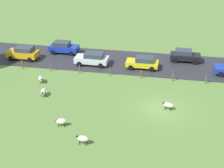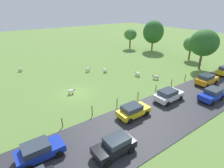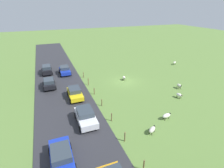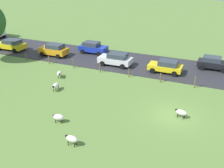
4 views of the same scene
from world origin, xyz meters
name	(u,v)px [view 2 (image 2 of 4)]	position (x,y,z in m)	size (l,w,h in m)	color
ground_plane	(76,93)	(0.00, 0.00, 0.00)	(160.00, 160.00, 0.00)	olive
road_strip	(123,133)	(11.10, 0.00, 0.03)	(8.00, 80.00, 0.06)	#2D2D33
sheep_0	(105,70)	(-4.83, 8.47, 0.49)	(0.67, 1.07, 0.74)	white
sheep_1	(88,69)	(-7.05, 5.88, 0.54)	(0.53, 1.08, 0.79)	silver
sheep_2	(71,91)	(-0.10, -0.66, 0.49)	(0.69, 1.12, 0.73)	silver
sheep_3	(20,69)	(-14.86, -4.76, 0.47)	(1.15, 0.90, 0.70)	beige
sheep_4	(138,73)	(0.24, 12.15, 0.50)	(1.29, 0.66, 0.75)	white
sheep_5	(156,77)	(3.25, 13.68, 0.47)	(1.21, 1.02, 0.73)	beige
tree_0	(153,32)	(-12.17, 29.20, 5.06)	(5.58, 5.58, 8.12)	brown
tree_1	(191,44)	(-0.62, 29.46, 3.64)	(3.47, 3.47, 5.34)	brown
tree_2	(130,35)	(-17.87, 25.91, 3.97)	(3.64, 3.64, 5.55)	brown
tree_5	(204,43)	(4.43, 25.24, 5.20)	(5.34, 5.34, 7.74)	brown
fence_post_0	(62,122)	(6.50, -4.56, 0.54)	(0.12, 0.12, 1.08)	brown
fence_post_1	(92,111)	(6.50, -0.90, 0.64)	(0.12, 0.12, 1.28)	brown
fence_post_2	(117,102)	(6.50, 2.76, 0.53)	(0.12, 0.12, 1.05)	brown
fence_post_3	(138,95)	(6.50, 6.42, 0.50)	(0.12, 0.12, 1.01)	brown
fence_post_4	(156,88)	(6.50, 10.08, 0.53)	(0.12, 0.12, 1.06)	brown
fence_post_5	(172,82)	(6.50, 13.74, 0.55)	(0.12, 0.12, 1.10)	brown
fence_post_6	(185,77)	(6.50, 17.40, 0.55)	(0.12, 0.12, 1.11)	brown
fence_post_7	(197,73)	(6.50, 21.06, 0.51)	(0.12, 0.12, 1.03)	brown
car_1	(212,94)	(12.70, 14.18, 0.89)	(2.04, 3.95, 1.61)	#1933B2
car_4	(168,95)	(9.39, 9.24, 0.88)	(2.16, 4.19, 1.58)	silver
car_5	(115,145)	(12.77, -2.22, 0.87)	(1.97, 3.82, 1.56)	black
car_6	(39,150)	(9.52, -7.72, 0.85)	(2.08, 3.88, 1.51)	#1933B2
car_7	(133,110)	(9.45, 2.85, 0.83)	(2.03, 3.94, 1.48)	yellow
car_8	(207,79)	(9.50, 18.63, 0.92)	(2.07, 4.01, 1.67)	orange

